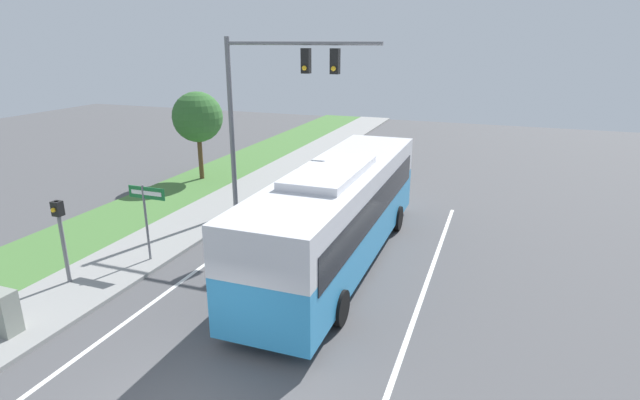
% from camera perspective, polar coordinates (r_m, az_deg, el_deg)
% --- Properties ---
extents(lane_divider_near, '(0.14, 30.00, 0.01)m').
position_cam_1_polar(lane_divider_near, '(13.21, -28.76, -17.59)').
color(lane_divider_near, silver).
rests_on(lane_divider_near, ground_plane).
extents(bus, '(2.76, 11.82, 3.50)m').
position_cam_1_polar(bus, '(16.33, 2.16, -0.98)').
color(bus, '#3393D1').
rests_on(bus, ground_plane).
extents(signal_gantry, '(6.26, 0.41, 7.32)m').
position_cam_1_polar(signal_gantry, '(19.77, -5.76, 11.92)').
color(signal_gantry, slate).
rests_on(signal_gantry, ground_plane).
extents(pedestrian_signal, '(0.28, 0.34, 2.70)m').
position_cam_1_polar(pedestrian_signal, '(16.67, -27.52, -2.89)').
color(pedestrian_signal, slate).
rests_on(pedestrian_signal, ground_plane).
extents(street_sign, '(1.38, 0.08, 2.72)m').
position_cam_1_polar(street_sign, '(17.26, -19.21, -0.95)').
color(street_sign, slate).
rests_on(street_sign, ground_plane).
extents(utility_cabinet, '(0.65, 0.50, 1.15)m').
position_cam_1_polar(utility_cabinet, '(15.02, -32.46, -10.80)').
color(utility_cabinet, gray).
rests_on(utility_cabinet, sidewalk).
extents(roadside_tree, '(2.60, 2.60, 4.58)m').
position_cam_1_polar(roadside_tree, '(26.86, -13.82, 9.17)').
color(roadside_tree, brown).
rests_on(roadside_tree, grass_verge).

